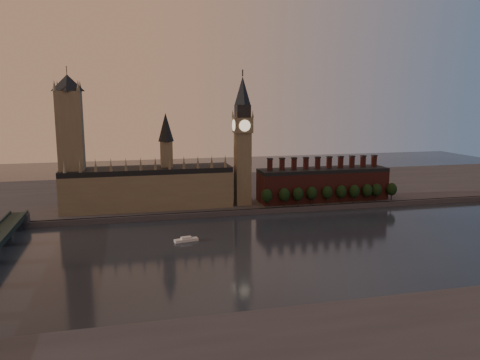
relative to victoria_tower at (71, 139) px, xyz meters
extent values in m
plane|color=black|center=(120.00, -115.00, -59.09)|extent=(900.00, 900.00, 0.00)
cube|color=#434348|center=(120.00, -25.00, -57.09)|extent=(900.00, 4.00, 4.00)
cube|color=#434348|center=(120.00, 65.00, -57.09)|extent=(900.00, 180.00, 4.00)
cube|color=#766D53|center=(55.00, 0.00, -41.09)|extent=(130.00, 30.00, 28.00)
cube|color=black|center=(55.00, 0.00, -25.09)|extent=(130.00, 30.00, 4.00)
cube|color=#766D53|center=(70.00, 0.00, -15.09)|extent=(9.00, 9.00, 24.00)
cone|color=black|center=(70.00, 0.00, 7.91)|extent=(12.00, 12.00, 22.00)
cone|color=#766D53|center=(-4.00, -14.00, -18.09)|extent=(2.60, 2.60, 10.00)
cone|color=#766D53|center=(6.73, -14.00, -18.09)|extent=(2.60, 2.60, 10.00)
cone|color=#766D53|center=(17.45, -14.00, -18.09)|extent=(2.60, 2.60, 10.00)
cone|color=#766D53|center=(28.18, -14.00, -18.09)|extent=(2.60, 2.60, 10.00)
cone|color=#766D53|center=(38.91, -14.00, -18.09)|extent=(2.60, 2.60, 10.00)
cone|color=#766D53|center=(49.64, -14.00, -18.09)|extent=(2.60, 2.60, 10.00)
cone|color=#766D53|center=(60.36, -14.00, -18.09)|extent=(2.60, 2.60, 10.00)
cone|color=#766D53|center=(71.09, -14.00, -18.09)|extent=(2.60, 2.60, 10.00)
cone|color=#766D53|center=(81.82, -14.00, -18.09)|extent=(2.60, 2.60, 10.00)
cone|color=#766D53|center=(92.55, -14.00, -18.09)|extent=(2.60, 2.60, 10.00)
cone|color=#766D53|center=(103.27, -14.00, -18.09)|extent=(2.60, 2.60, 10.00)
cone|color=#766D53|center=(114.00, -14.00, -18.09)|extent=(2.60, 2.60, 10.00)
cube|color=#766D53|center=(0.00, 0.00, -10.09)|extent=(18.00, 18.00, 90.00)
cone|color=black|center=(0.00, 0.00, 40.91)|extent=(24.00, 24.00, 12.00)
cylinder|color=#232326|center=(0.00, 0.00, 46.91)|extent=(0.50, 0.50, 12.00)
cone|color=#766D53|center=(-8.00, -8.00, 38.91)|extent=(3.00, 3.00, 8.00)
cone|color=#766D53|center=(8.00, -8.00, 38.91)|extent=(3.00, 3.00, 8.00)
cone|color=#766D53|center=(-8.00, 8.00, 38.91)|extent=(3.00, 3.00, 8.00)
cone|color=#766D53|center=(8.00, 8.00, 38.91)|extent=(3.00, 3.00, 8.00)
cube|color=#766D53|center=(130.00, -5.00, -26.09)|extent=(12.00, 12.00, 58.00)
cube|color=#766D53|center=(130.00, -5.00, 8.91)|extent=(14.00, 14.00, 12.00)
cube|color=#232326|center=(130.00, -5.00, 19.91)|extent=(11.00, 11.00, 10.00)
cone|color=black|center=(130.00, -5.00, 35.91)|extent=(13.00, 13.00, 22.00)
cylinder|color=#232326|center=(130.00, -5.00, 49.41)|extent=(1.00, 1.00, 5.00)
cylinder|color=beige|center=(130.00, -12.20, 8.91)|extent=(9.00, 0.50, 9.00)
cylinder|color=beige|center=(130.00, 2.20, 8.91)|extent=(9.00, 0.50, 9.00)
cylinder|color=beige|center=(122.80, -5.00, 8.91)|extent=(0.50, 9.00, 9.00)
cylinder|color=beige|center=(137.20, -5.00, 8.91)|extent=(0.50, 9.00, 9.00)
cone|color=#766D53|center=(123.50, -11.50, 17.91)|extent=(2.00, 2.00, 6.00)
cone|color=#766D53|center=(136.50, -11.50, 17.91)|extent=(2.00, 2.00, 6.00)
cone|color=#766D53|center=(123.50, 1.50, 17.91)|extent=(2.00, 2.00, 6.00)
cone|color=#766D53|center=(136.50, 1.50, 17.91)|extent=(2.00, 2.00, 6.00)
cube|color=#592522|center=(200.00, -5.00, -43.09)|extent=(110.00, 25.00, 24.00)
cube|color=black|center=(200.00, -5.00, -29.59)|extent=(110.00, 25.00, 3.00)
cube|color=#592522|center=(153.00, -5.00, -23.59)|extent=(3.50, 3.50, 9.00)
cube|color=#232326|center=(153.00, -5.00, -18.59)|extent=(4.20, 4.20, 1.00)
cube|color=#592522|center=(163.44, -5.00, -23.59)|extent=(3.50, 3.50, 9.00)
cube|color=#232326|center=(163.44, -5.00, -18.59)|extent=(4.20, 4.20, 1.00)
cube|color=#592522|center=(173.89, -5.00, -23.59)|extent=(3.50, 3.50, 9.00)
cube|color=#232326|center=(173.89, -5.00, -18.59)|extent=(4.20, 4.20, 1.00)
cube|color=#592522|center=(184.33, -5.00, -23.59)|extent=(3.50, 3.50, 9.00)
cube|color=#232326|center=(184.33, -5.00, -18.59)|extent=(4.20, 4.20, 1.00)
cube|color=#592522|center=(194.78, -5.00, -23.59)|extent=(3.50, 3.50, 9.00)
cube|color=#232326|center=(194.78, -5.00, -18.59)|extent=(4.20, 4.20, 1.00)
cube|color=#592522|center=(205.22, -5.00, -23.59)|extent=(3.50, 3.50, 9.00)
cube|color=#232326|center=(205.22, -5.00, -18.59)|extent=(4.20, 4.20, 1.00)
cube|color=#592522|center=(215.67, -5.00, -23.59)|extent=(3.50, 3.50, 9.00)
cube|color=#232326|center=(215.67, -5.00, -18.59)|extent=(4.20, 4.20, 1.00)
cube|color=#592522|center=(226.11, -5.00, -23.59)|extent=(3.50, 3.50, 9.00)
cube|color=#232326|center=(226.11, -5.00, -18.59)|extent=(4.20, 4.20, 1.00)
cube|color=#592522|center=(236.56, -5.00, -23.59)|extent=(3.50, 3.50, 9.00)
cube|color=#232326|center=(236.56, -5.00, -18.59)|extent=(4.20, 4.20, 1.00)
cube|color=#592522|center=(247.00, -5.00, -23.59)|extent=(3.50, 3.50, 9.00)
cube|color=#232326|center=(247.00, -5.00, -18.59)|extent=(4.20, 4.20, 1.00)
cylinder|color=black|center=(145.81, -21.21, -52.09)|extent=(0.80, 0.80, 6.00)
ellipsoid|color=black|center=(145.81, -21.21, -45.59)|extent=(8.60, 8.60, 10.75)
cylinder|color=black|center=(160.25, -20.93, -52.09)|extent=(0.80, 0.80, 6.00)
ellipsoid|color=black|center=(160.25, -20.93, -45.59)|extent=(8.60, 8.60, 10.75)
cylinder|color=black|center=(171.68, -21.37, -52.09)|extent=(0.80, 0.80, 6.00)
ellipsoid|color=black|center=(171.68, -21.37, -45.59)|extent=(8.60, 8.60, 10.75)
cylinder|color=black|center=(184.02, -19.94, -52.09)|extent=(0.80, 0.80, 6.00)
ellipsoid|color=black|center=(184.02, -19.94, -45.59)|extent=(8.60, 8.60, 10.75)
cylinder|color=black|center=(197.35, -20.21, -52.09)|extent=(0.80, 0.80, 6.00)
ellipsoid|color=black|center=(197.35, -20.21, -45.59)|extent=(8.60, 8.60, 10.75)
cylinder|color=black|center=(209.81, -20.13, -52.09)|extent=(0.80, 0.80, 6.00)
ellipsoid|color=black|center=(209.81, -20.13, -45.59)|extent=(8.60, 8.60, 10.75)
cylinder|color=black|center=(220.96, -21.28, -52.09)|extent=(0.80, 0.80, 6.00)
ellipsoid|color=black|center=(220.96, -21.28, -45.59)|extent=(8.60, 8.60, 10.75)
cylinder|color=black|center=(232.86, -20.96, -52.09)|extent=(0.80, 0.80, 6.00)
ellipsoid|color=black|center=(232.86, -20.96, -45.59)|extent=(8.60, 8.60, 10.75)
cylinder|color=black|center=(241.82, -20.36, -52.09)|extent=(0.80, 0.80, 6.00)
ellipsoid|color=black|center=(241.82, -20.36, -45.59)|extent=(8.60, 8.60, 10.75)
cylinder|color=black|center=(255.71, -20.85, -52.09)|extent=(0.80, 0.80, 6.00)
ellipsoid|color=black|center=(255.71, -20.85, -45.59)|extent=(8.60, 8.60, 10.75)
cube|color=#434348|center=(-35.00, -25.00, -52.09)|extent=(14.00, 8.00, 6.00)
cylinder|color=#232326|center=(-35.00, -64.00, -55.21)|extent=(8.00, 8.00, 7.75)
cylinder|color=#232326|center=(-35.00, -30.00, -55.21)|extent=(8.00, 8.00, 7.75)
cube|color=silver|center=(74.03, -82.85, -58.23)|extent=(15.51, 7.05, 1.71)
cube|color=silver|center=(74.03, -82.85, -56.73)|extent=(6.91, 4.37, 1.28)
camera|label=1|loc=(39.72, -365.90, 28.96)|focal=35.00mm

